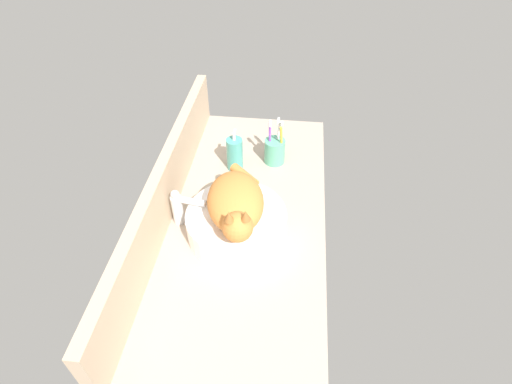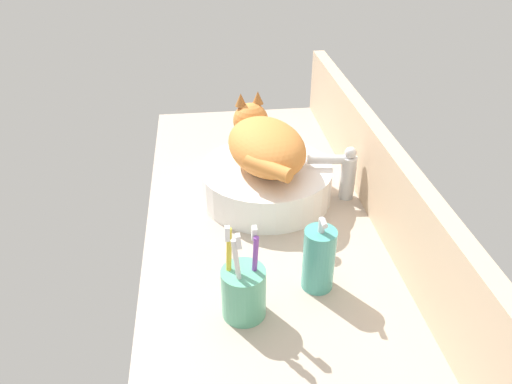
{
  "view_description": "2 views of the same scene",
  "coord_description": "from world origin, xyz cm",
  "px_view_note": "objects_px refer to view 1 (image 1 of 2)",
  "views": [
    {
      "loc": [
        -91.4,
        -14.58,
        96.73
      ],
      "look_at": [
        2.91,
        -3.94,
        9.07
      ],
      "focal_mm": 28.0,
      "sensor_mm": 36.0,
      "label": 1
    },
    {
      "loc": [
        95.46,
        -13.38,
        66.05
      ],
      "look_at": [
        3.89,
        -2.54,
        8.23
      ],
      "focal_mm": 35.0,
      "sensor_mm": 36.0,
      "label": 2
    }
  ],
  "objects_px": {
    "cat": "(236,203)",
    "soap_dispenser": "(235,154)",
    "sink_basin": "(237,223)",
    "toothbrush_cup": "(275,150)",
    "faucet": "(180,206)"
  },
  "relations": [
    {
      "from": "cat",
      "to": "toothbrush_cup",
      "type": "xyz_separation_m",
      "value": [
        0.39,
        -0.09,
        -0.09
      ]
    },
    {
      "from": "sink_basin",
      "to": "toothbrush_cup",
      "type": "xyz_separation_m",
      "value": [
        0.38,
        -0.09,
        0.01
      ]
    },
    {
      "from": "sink_basin",
      "to": "soap_dispenser",
      "type": "relative_size",
      "value": 1.96
    },
    {
      "from": "sink_basin",
      "to": "toothbrush_cup",
      "type": "bearing_deg",
      "value": -13.55
    },
    {
      "from": "sink_basin",
      "to": "toothbrush_cup",
      "type": "distance_m",
      "value": 0.39
    },
    {
      "from": "faucet",
      "to": "cat",
      "type": "bearing_deg",
      "value": -100.89
    },
    {
      "from": "soap_dispenser",
      "to": "sink_basin",
      "type": "bearing_deg",
      "value": -170.47
    },
    {
      "from": "cat",
      "to": "soap_dispenser",
      "type": "height_order",
      "value": "cat"
    },
    {
      "from": "sink_basin",
      "to": "soap_dispenser",
      "type": "distance_m",
      "value": 0.33
    },
    {
      "from": "sink_basin",
      "to": "cat",
      "type": "xyz_separation_m",
      "value": [
        -0.01,
        -0.0,
        0.1
      ]
    },
    {
      "from": "faucet",
      "to": "toothbrush_cup",
      "type": "distance_m",
      "value": 0.45
    },
    {
      "from": "cat",
      "to": "sink_basin",
      "type": "bearing_deg",
      "value": 14.94
    },
    {
      "from": "sink_basin",
      "to": "cat",
      "type": "bearing_deg",
      "value": -165.06
    },
    {
      "from": "soap_dispenser",
      "to": "toothbrush_cup",
      "type": "bearing_deg",
      "value": -69.31
    },
    {
      "from": "sink_basin",
      "to": "toothbrush_cup",
      "type": "height_order",
      "value": "toothbrush_cup"
    }
  ]
}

